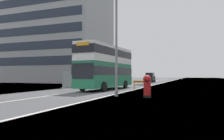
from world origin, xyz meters
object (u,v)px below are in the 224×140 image
roadworks_barrier (141,85)px  car_receding_mid (150,78)px  red_pillar_postbox (147,85)px  car_oncoming_near (124,78)px  double_decker_bus (106,67)px  lamppost_foreground (116,49)px

roadworks_barrier → car_receding_mid: (-4.28, 26.99, 0.37)m
red_pillar_postbox → car_oncoming_near: size_ratio=0.37×
roadworks_barrier → red_pillar_postbox: bearing=-72.4°
car_oncoming_near → car_receding_mid: car_receding_mid is taller
red_pillar_postbox → double_decker_bus: bearing=130.1°
double_decker_bus → roadworks_barrier: size_ratio=6.93×
lamppost_foreground → car_receding_mid: 33.42m
double_decker_bus → car_receding_mid: 25.77m
roadworks_barrier → car_receding_mid: car_receding_mid is taller
double_decker_bus → car_receding_mid: (0.08, 25.72, -1.62)m
lamppost_foreground → red_pillar_postbox: lamppost_foreground is taller
double_decker_bus → lamppost_foreground: bearing=-62.3°
car_oncoming_near → car_receding_mid: (3.50, 8.34, 0.02)m
double_decker_bus → car_oncoming_near: (-3.42, 17.38, -1.65)m
lamppost_foreground → car_receding_mid: lamppost_foreground is taller
roadworks_barrier → car_receding_mid: bearing=99.0°
red_pillar_postbox → car_oncoming_near: bearing=111.4°
car_receding_mid → car_oncoming_near: bearing=-112.7°
red_pillar_postbox → lamppost_foreground: bearing=175.4°
red_pillar_postbox → car_receding_mid: car_receding_mid is taller
car_oncoming_near → car_receding_mid: size_ratio=1.15×
lamppost_foreground → car_oncoming_near: (-7.29, 24.75, -2.75)m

